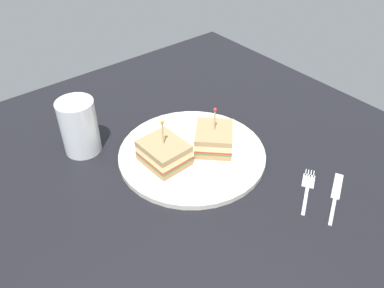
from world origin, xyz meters
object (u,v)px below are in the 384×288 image
Objects in this scene: sandwich_half_back at (164,153)px; drink_glass at (80,129)px; fork at (308,186)px; knife at (336,194)px; plate at (192,154)px; sandwich_half_front at (214,139)px.

drink_glass is at bearing -56.14° from sandwich_half_back.
fork is 5.08cm from knife.
drink_glass reaches higher than plate.
plate is at bearing -20.54° from sandwich_half_front.
plate is 5.41cm from sandwich_half_front.
drink_glass is at bearing -54.21° from knife.
sandwich_half_back is 17.94cm from drink_glass.
fork is at bearing 128.90° from sandwich_half_back.
sandwich_half_back is at bearing -14.05° from sandwich_half_front.
drink_glass is (20.44, -17.46, 1.75)cm from sandwich_half_front.
drink_glass is at bearing -44.53° from plate.
sandwich_half_front is 26.93cm from drink_glass.
knife is (-2.20, 4.58, 0.00)cm from fork.
drink_glass is 45.58cm from fork.
plate is at bearing -61.38° from fork.
knife is at bearing 111.03° from sandwich_half_front.
sandwich_half_front is (-4.35, 1.63, 2.77)cm from plate.
plate is 2.71× the size of fork.
fork is at bearing 126.92° from drink_glass.
sandwich_half_front is 0.96× the size of drink_glass.
knife is (-8.98, 23.35, -3.14)cm from sandwich_half_front.
sandwich_half_back is at bearing -9.21° from plate.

